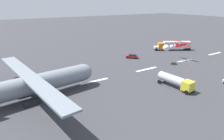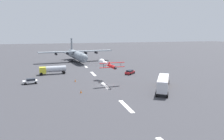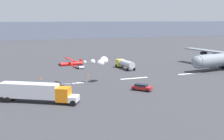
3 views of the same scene
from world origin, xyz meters
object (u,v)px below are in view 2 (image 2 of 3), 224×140
object	(u,v)px
followme_car_yellow	(130,72)
traffic_cone_near	(81,92)
stunt_biplane_red	(105,64)
airport_staff_sedan	(30,81)
fuel_tanker_truck	(52,69)
cargo_transport_plane	(77,55)
semi_truck_orange	(163,82)
traffic_cone_far	(75,80)

from	to	relation	value
followme_car_yellow	traffic_cone_near	distance (m)	28.26
stunt_biplane_red	airport_staff_sedan	distance (m)	22.63
fuel_tanker_truck	followme_car_yellow	bearing A→B (deg)	-105.52
followme_car_yellow	cargo_transport_plane	bearing A→B (deg)	21.15
stunt_biplane_red	traffic_cone_near	bearing A→B (deg)	142.31
airport_staff_sedan	semi_truck_orange	bearing A→B (deg)	-116.54
stunt_biplane_red	fuel_tanker_truck	size ratio (longest dim) A/B	1.40
airport_staff_sedan	fuel_tanker_truck	bearing A→B (deg)	-25.47
semi_truck_orange	followme_car_yellow	bearing A→B (deg)	2.11
cargo_transport_plane	stunt_biplane_red	world-z (taller)	cargo_transport_plane
airport_staff_sedan	traffic_cone_near	size ratio (longest dim) A/B	5.72
fuel_tanker_truck	traffic_cone_far	size ratio (longest dim) A/B	12.42
followme_car_yellow	fuel_tanker_truck	bearing A→B (deg)	74.48
stunt_biplane_red	airport_staff_sedan	bearing A→B (deg)	85.05
semi_truck_orange	followme_car_yellow	xyz separation A→B (m)	(22.96, 0.85, -1.32)
stunt_biplane_red	traffic_cone_near	world-z (taller)	stunt_biplane_red
fuel_tanker_truck	stunt_biplane_red	bearing A→B (deg)	-134.41
cargo_transport_plane	traffic_cone_far	distance (m)	44.29
fuel_tanker_truck	traffic_cone_far	world-z (taller)	fuel_tanker_truck
cargo_transport_plane	followme_car_yellow	world-z (taller)	cargo_transport_plane
followme_car_yellow	semi_truck_orange	bearing A→B (deg)	-177.89
semi_truck_orange	followme_car_yellow	distance (m)	23.01
followme_car_yellow	airport_staff_sedan	world-z (taller)	same
stunt_biplane_red	followme_car_yellow	world-z (taller)	stunt_biplane_red
traffic_cone_near	fuel_tanker_truck	bearing A→B (deg)	13.38
traffic_cone_near	traffic_cone_far	xyz separation A→B (m)	(13.00, 0.01, 0.00)
stunt_biplane_red	semi_truck_orange	size ratio (longest dim) A/B	0.90
cargo_transport_plane	fuel_tanker_truck	world-z (taller)	cargo_transport_plane
traffic_cone_far	airport_staff_sedan	bearing A→B (deg)	86.37
fuel_tanker_truck	airport_staff_sedan	distance (m)	14.93
cargo_transport_plane	followme_car_yellow	xyz separation A→B (m)	(-36.91, -14.28, -2.63)
stunt_biplane_red	airport_staff_sedan	world-z (taller)	stunt_biplane_red
stunt_biplane_red	traffic_cone_far	bearing A→B (deg)	83.22
semi_truck_orange	traffic_cone_far	world-z (taller)	semi_truck_orange
stunt_biplane_red	followme_car_yellow	distance (m)	14.22
fuel_tanker_truck	traffic_cone_near	xyz separation A→B (m)	(-27.27, -6.49, -1.37)
traffic_cone_near	traffic_cone_far	world-z (taller)	same
cargo_transport_plane	semi_truck_orange	bearing A→B (deg)	-165.82
traffic_cone_near	traffic_cone_far	size ratio (longest dim) A/B	1.00
stunt_biplane_red	traffic_cone_far	size ratio (longest dim) A/B	17.43
cargo_transport_plane	fuel_tanker_truck	xyz separation A→B (m)	(-29.54, 12.27, -1.69)
cargo_transport_plane	semi_truck_orange	distance (m)	61.77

